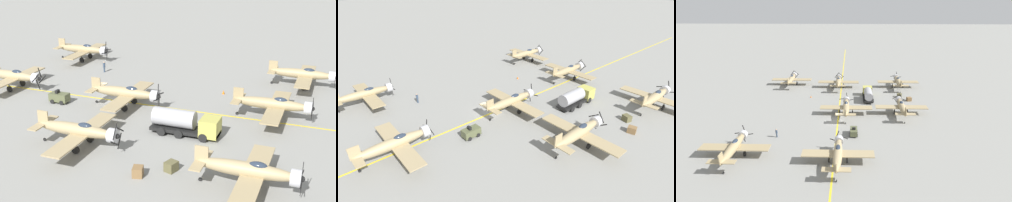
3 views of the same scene
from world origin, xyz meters
TOP-DOWN VIEW (x-y plane):
  - ground_plane at (0.00, 0.00)m, footprint 400.00×400.00m
  - taxiway_stripe at (0.00, 0.00)m, footprint 0.30×160.00m
  - airplane_far_center at (-0.86, 22.37)m, footprint 12.00×9.98m
  - airplane_far_left at (-15.28, 24.45)m, footprint 12.00×9.98m
  - airplane_mid_right at (14.58, 4.08)m, footprint 12.00×9.98m
  - airplane_near_center at (0.74, -15.39)m, footprint 12.00×9.98m
  - airplane_near_left at (-17.02, -13.93)m, footprint 12.00×9.98m
  - airplane_far_right at (16.86, 22.93)m, footprint 12.00×9.98m
  - airplane_mid_center at (1.74, 3.54)m, footprint 12.00×9.98m
  - fuel_tanker at (7.39, 13.66)m, footprint 2.68×8.00m
  - tow_tractor at (3.43, -5.80)m, footprint 1.57×2.60m
  - ground_crew_walking at (-11.65, -7.00)m, footprint 0.39×0.39m
  - supply_crate_by_tanker at (16.01, 15.15)m, footprint 1.46×1.33m
  - supply_crate_mid_lane at (18.10, 12.52)m, footprint 1.37×1.23m
  - traffic_cone at (-7.98, 14.20)m, footprint 0.36×0.36m

SIDE VIEW (x-z plane):
  - ground_plane at x=0.00m, z-range 0.00..0.00m
  - taxiway_stripe at x=0.00m, z-range 0.00..0.01m
  - traffic_cone at x=-7.98m, z-range 0.00..0.55m
  - supply_crate_mid_lane at x=18.10m, z-range 0.00..0.98m
  - supply_crate_by_tanker at x=16.01m, z-range 0.00..1.00m
  - tow_tractor at x=3.43m, z-range -0.11..1.69m
  - ground_crew_walking at x=-11.65m, z-range 0.08..1.87m
  - fuel_tanker at x=7.39m, z-range 0.02..3.00m
  - airplane_near_center at x=0.74m, z-range 0.16..3.87m
  - airplane_far_right at x=16.86m, z-range 0.14..3.88m
  - airplane_far_center at x=-0.86m, z-range 0.19..3.84m
  - airplane_far_left at x=-15.28m, z-range 0.19..3.84m
  - airplane_mid_right at x=14.58m, z-range 0.19..3.84m
  - airplane_near_left at x=-17.02m, z-range 0.12..3.90m
  - airplane_mid_center at x=1.74m, z-range 0.12..3.91m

